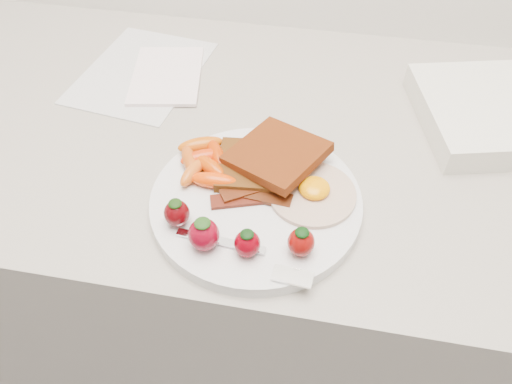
# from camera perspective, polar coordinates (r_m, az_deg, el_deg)

# --- Properties ---
(counter) EXTENTS (2.00, 0.60, 0.90)m
(counter) POSITION_cam_1_polar(r_m,az_deg,el_deg) (1.10, 2.01, -11.05)
(counter) COLOR gray
(counter) RESTS_ON ground
(plate) EXTENTS (0.27, 0.27, 0.02)m
(plate) POSITION_cam_1_polar(r_m,az_deg,el_deg) (0.64, -0.00, -1.14)
(plate) COLOR silver
(plate) RESTS_ON counter
(toast_lower) EXTENTS (0.10, 0.10, 0.01)m
(toast_lower) POSITION_cam_1_polar(r_m,az_deg,el_deg) (0.66, -0.36, 3.01)
(toast_lower) COLOR #452805
(toast_lower) RESTS_ON plate
(toast_upper) EXTENTS (0.15, 0.15, 0.03)m
(toast_upper) POSITION_cam_1_polar(r_m,az_deg,el_deg) (0.66, 2.40, 4.37)
(toast_upper) COLOR #361507
(toast_upper) RESTS_ON toast_lower
(fried_egg) EXTENTS (0.15, 0.15, 0.02)m
(fried_egg) POSITION_cam_1_polar(r_m,az_deg,el_deg) (0.64, 6.50, 0.00)
(fried_egg) COLOR white
(fried_egg) RESTS_ON plate
(bacon_strips) EXTENTS (0.10, 0.07, 0.01)m
(bacon_strips) POSITION_cam_1_polar(r_m,az_deg,el_deg) (0.63, -0.43, -0.20)
(bacon_strips) COLOR black
(bacon_strips) RESTS_ON plate
(baby_carrots) EXTENTS (0.10, 0.10, 0.02)m
(baby_carrots) POSITION_cam_1_polar(r_m,az_deg,el_deg) (0.67, -5.97, 3.52)
(baby_carrots) COLOR red
(baby_carrots) RESTS_ON plate
(strawberries) EXTENTS (0.18, 0.06, 0.04)m
(strawberries) POSITION_cam_1_polar(r_m,az_deg,el_deg) (0.57, -3.21, -4.68)
(strawberries) COLOR #4C0408
(strawberries) RESTS_ON plate
(fork) EXTENTS (0.17, 0.05, 0.00)m
(fork) POSITION_cam_1_polar(r_m,az_deg,el_deg) (0.57, -0.42, -7.40)
(fork) COLOR silver
(fork) RESTS_ON plate
(paper_sheet) EXTENTS (0.22, 0.27, 0.00)m
(paper_sheet) POSITION_cam_1_polar(r_m,az_deg,el_deg) (0.89, -12.91, 13.23)
(paper_sheet) COLOR silver
(paper_sheet) RESTS_ON counter
(notepad) EXTENTS (0.14, 0.18, 0.01)m
(notepad) POSITION_cam_1_polar(r_m,az_deg,el_deg) (0.87, -10.17, 13.00)
(notepad) COLOR white
(notepad) RESTS_ON paper_sheet
(appliance) EXTENTS (0.31, 0.27, 0.04)m
(appliance) POSITION_cam_1_polar(r_m,az_deg,el_deg) (0.85, 27.05, 8.18)
(appliance) COLOR white
(appliance) RESTS_ON counter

